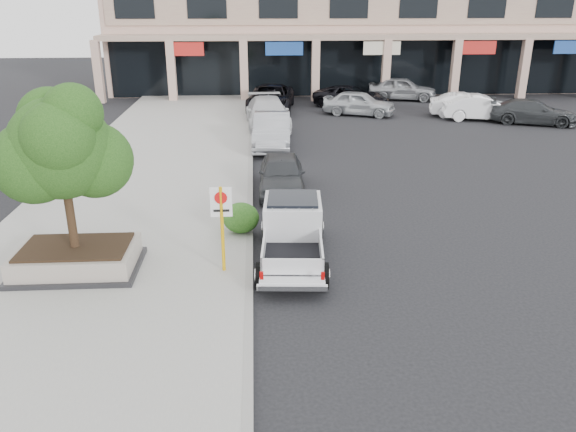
# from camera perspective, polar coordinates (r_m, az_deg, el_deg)

# --- Properties ---
(ground) EXTENTS (120.00, 120.00, 0.00)m
(ground) POSITION_cam_1_polar(r_m,az_deg,el_deg) (14.83, 2.08, -6.15)
(ground) COLOR black
(ground) RESTS_ON ground
(sidewalk) EXTENTS (8.00, 52.00, 0.15)m
(sidewalk) POSITION_cam_1_polar(r_m,az_deg,el_deg) (20.69, -14.88, 1.48)
(sidewalk) COLOR gray
(sidewalk) RESTS_ON ground
(curb) EXTENTS (0.20, 52.00, 0.15)m
(curb) POSITION_cam_1_polar(r_m,az_deg,el_deg) (20.26, -3.87, 1.75)
(curb) COLOR gray
(curb) RESTS_ON ground
(strip_mall) EXTENTS (40.55, 12.43, 9.50)m
(strip_mall) POSITION_cam_1_polar(r_m,az_deg,el_deg) (47.99, 8.23, 18.56)
(strip_mall) COLOR tan
(strip_mall) RESTS_ON ground
(planter) EXTENTS (3.20, 2.20, 0.68)m
(planter) POSITION_cam_1_polar(r_m,az_deg,el_deg) (15.70, -20.64, -4.05)
(planter) COLOR black
(planter) RESTS_ON sidewalk
(planter_tree) EXTENTS (2.90, 2.55, 4.00)m
(planter_tree) POSITION_cam_1_polar(r_m,az_deg,el_deg) (14.86, -21.44, 6.52)
(planter_tree) COLOR black
(planter_tree) RESTS_ON planter
(no_parking_sign) EXTENTS (0.55, 0.09, 2.30)m
(no_parking_sign) POSITION_cam_1_polar(r_m,az_deg,el_deg) (14.31, -6.75, -0.16)
(no_parking_sign) COLOR #E0A40B
(no_parking_sign) RESTS_ON sidewalk
(hedge) EXTENTS (1.10, 0.99, 0.93)m
(hedge) POSITION_cam_1_polar(r_m,az_deg,el_deg) (17.03, -4.80, -0.19)
(hedge) COLOR #164714
(hedge) RESTS_ON sidewalk
(pickup_truck) EXTENTS (2.15, 5.01, 1.54)m
(pickup_truck) POSITION_cam_1_polar(r_m,az_deg,el_deg) (15.40, 0.46, -1.89)
(pickup_truck) COLOR silver
(pickup_truck) RESTS_ON ground
(curb_car_a) EXTENTS (1.81, 4.22, 1.42)m
(curb_car_a) POSITION_cam_1_polar(r_m,az_deg,el_deg) (21.00, -0.65, 4.32)
(curb_car_a) COLOR #2D2F32
(curb_car_a) RESTS_ON ground
(curb_car_b) EXTENTS (2.00, 5.08, 1.64)m
(curb_car_b) POSITION_cam_1_polar(r_m,az_deg,el_deg) (27.52, -1.64, 8.65)
(curb_car_b) COLOR #9D9EA5
(curb_car_b) RESTS_ON ground
(curb_car_c) EXTENTS (2.57, 5.73, 1.63)m
(curb_car_c) POSITION_cam_1_polar(r_m,az_deg,el_deg) (31.96, -2.09, 10.40)
(curb_car_c) COLOR silver
(curb_car_c) RESTS_ON ground
(curb_car_d) EXTENTS (3.47, 6.23, 1.65)m
(curb_car_d) POSITION_cam_1_polar(r_m,az_deg,el_deg) (36.95, -1.76, 11.89)
(curb_car_d) COLOR black
(curb_car_d) RESTS_ON ground
(lot_car_a) EXTENTS (4.78, 3.32, 1.51)m
(lot_car_a) POSITION_cam_1_polar(r_m,az_deg,el_deg) (35.79, 7.23, 11.32)
(lot_car_a) COLOR #AFB3B8
(lot_car_a) RESTS_ON ground
(lot_car_b) EXTENTS (4.52, 2.49, 1.41)m
(lot_car_b) POSITION_cam_1_polar(r_m,az_deg,el_deg) (36.66, 17.59, 10.67)
(lot_car_b) COLOR white
(lot_car_b) RESTS_ON ground
(lot_car_c) EXTENTS (5.15, 3.52, 1.39)m
(lot_car_c) POSITION_cam_1_polar(r_m,az_deg,el_deg) (35.88, 23.61, 9.66)
(lot_car_c) COLOR #2D2F32
(lot_car_c) RESTS_ON ground
(lot_car_d) EXTENTS (5.41, 3.89, 1.37)m
(lot_car_d) POSITION_cam_1_polar(r_m,az_deg,el_deg) (38.75, 6.35, 12.00)
(lot_car_d) COLOR black
(lot_car_d) RESTS_ON ground
(lot_car_e) EXTENTS (5.13, 3.16, 1.63)m
(lot_car_e) POSITION_cam_1_polar(r_m,az_deg,el_deg) (41.87, 11.51, 12.58)
(lot_car_e) COLOR gray
(lot_car_e) RESTS_ON ground
(lot_car_f) EXTENTS (4.72, 2.34, 1.49)m
(lot_car_f) POSITION_cam_1_polar(r_m,az_deg,el_deg) (35.92, 19.01, 10.37)
(lot_car_f) COLOR white
(lot_car_f) RESTS_ON ground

